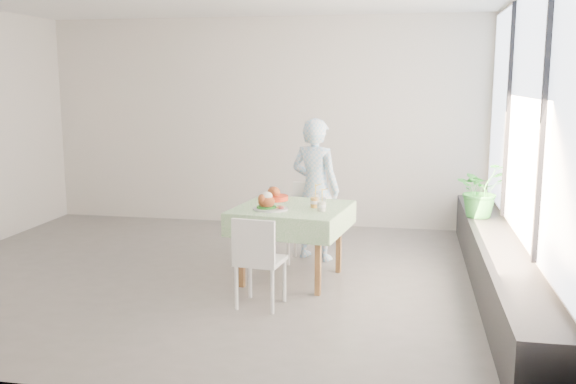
% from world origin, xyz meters
% --- Properties ---
extents(floor, '(6.00, 6.00, 0.00)m').
position_xyz_m(floor, '(0.00, 0.00, 0.00)').
color(floor, '#5A5856').
rests_on(floor, ground).
extents(wall_back, '(6.00, 0.02, 2.80)m').
position_xyz_m(wall_back, '(0.00, 2.50, 1.40)').
color(wall_back, beige).
rests_on(wall_back, ground).
extents(wall_front, '(6.00, 0.02, 2.80)m').
position_xyz_m(wall_front, '(0.00, -2.50, 1.40)').
color(wall_front, beige).
rests_on(wall_front, ground).
extents(wall_right, '(0.02, 5.00, 2.80)m').
position_xyz_m(wall_right, '(3.00, 0.00, 1.40)').
color(wall_right, beige).
rests_on(wall_right, ground).
extents(window_pane, '(0.01, 4.80, 2.18)m').
position_xyz_m(window_pane, '(2.97, 0.00, 1.65)').
color(window_pane, '#D1E0F9').
rests_on(window_pane, ground).
extents(window_ledge, '(0.40, 4.80, 0.50)m').
position_xyz_m(window_ledge, '(2.80, 0.00, 0.25)').
color(window_ledge, black).
rests_on(window_ledge, ground).
extents(cafe_table, '(1.18, 1.18, 0.74)m').
position_xyz_m(cafe_table, '(0.85, 0.03, 0.46)').
color(cafe_table, brown).
rests_on(cafe_table, ground).
extents(chair_far, '(0.42, 0.42, 0.85)m').
position_xyz_m(chair_far, '(0.90, 0.69, 0.26)').
color(chair_far, white).
rests_on(chair_far, ground).
extents(chair_near, '(0.43, 0.43, 0.81)m').
position_xyz_m(chair_near, '(0.71, -0.78, 0.25)').
color(chair_near, white).
rests_on(chair_near, ground).
extents(diner, '(0.67, 0.55, 1.57)m').
position_xyz_m(diner, '(0.96, 0.84, 0.78)').
color(diner, '#97CFF2').
rests_on(diner, ground).
extents(main_dish, '(0.34, 0.34, 0.18)m').
position_xyz_m(main_dish, '(0.66, -0.18, 0.80)').
color(main_dish, white).
rests_on(main_dish, cafe_table).
extents(juice_cup_orange, '(0.10, 0.10, 0.27)m').
position_xyz_m(juice_cup_orange, '(1.08, 0.02, 0.81)').
color(juice_cup_orange, white).
rests_on(juice_cup_orange, cafe_table).
extents(juice_cup_lemonade, '(0.09, 0.09, 0.25)m').
position_xyz_m(juice_cup_lemonade, '(1.16, -0.14, 0.80)').
color(juice_cup_lemonade, white).
rests_on(juice_cup_lemonade, cafe_table).
extents(second_dish, '(0.30, 0.30, 0.14)m').
position_xyz_m(second_dish, '(0.60, 0.34, 0.78)').
color(second_dish, red).
rests_on(second_dish, cafe_table).
extents(potted_plant, '(0.71, 0.70, 0.60)m').
position_xyz_m(potted_plant, '(2.73, 1.05, 0.80)').
color(potted_plant, '#297D2E').
rests_on(potted_plant, window_ledge).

